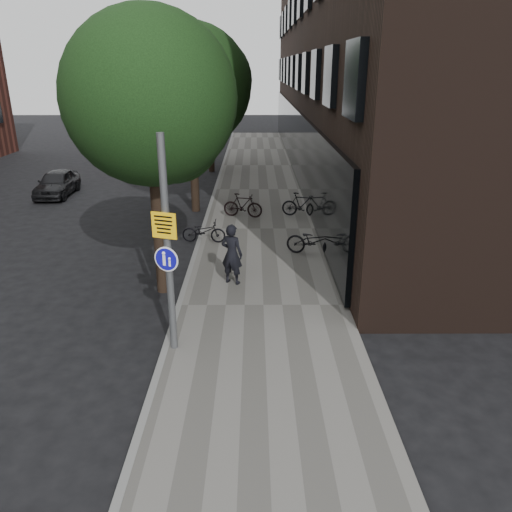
{
  "coord_description": "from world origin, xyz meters",
  "views": [
    {
      "loc": [
        0.01,
        -8.57,
        6.05
      ],
      "look_at": [
        0.05,
        2.05,
        2.0
      ],
      "focal_mm": 35.0,
      "sensor_mm": 36.0,
      "label": 1
    }
  ],
  "objects_px": {
    "pedestrian": "(232,254)",
    "parked_car_near": "(57,183)",
    "signpost": "(168,247)",
    "parked_bike_facade_near": "(314,241)"
  },
  "relations": [
    {
      "from": "signpost",
      "to": "pedestrian",
      "type": "bearing_deg",
      "value": 90.73
    },
    {
      "from": "pedestrian",
      "to": "parked_car_near",
      "type": "xyz_separation_m",
      "value": [
        -9.14,
        11.06,
        -0.38
      ]
    },
    {
      "from": "signpost",
      "to": "parked_bike_facade_near",
      "type": "distance_m",
      "value": 7.24
    },
    {
      "from": "parked_bike_facade_near",
      "to": "signpost",
      "type": "bearing_deg",
      "value": 166.73
    },
    {
      "from": "pedestrian",
      "to": "signpost",
      "type": "bearing_deg",
      "value": 95.59
    },
    {
      "from": "signpost",
      "to": "parked_bike_facade_near",
      "type": "xyz_separation_m",
      "value": [
        3.8,
        5.87,
        -1.9
      ]
    },
    {
      "from": "parked_bike_facade_near",
      "to": "parked_car_near",
      "type": "xyz_separation_m",
      "value": [
        -11.78,
        8.77,
        0.02
      ]
    },
    {
      "from": "signpost",
      "to": "parked_car_near",
      "type": "relative_size",
      "value": 1.28
    },
    {
      "from": "signpost",
      "to": "parked_bike_facade_near",
      "type": "bearing_deg",
      "value": 75.82
    },
    {
      "from": "pedestrian",
      "to": "parked_bike_facade_near",
      "type": "distance_m",
      "value": 3.51
    }
  ]
}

